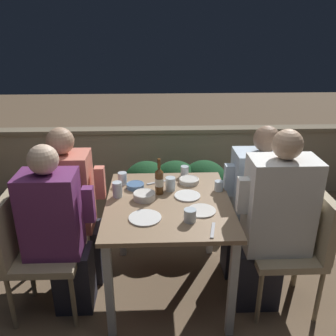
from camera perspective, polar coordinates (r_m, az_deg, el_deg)
ground_plane at (r=2.91m, az=0.06°, el=-18.61°), size 16.00×16.00×0.00m
parapet_wall at (r=4.16m, az=-0.85°, el=1.21°), size 9.00×0.18×0.80m
dining_table at (r=2.53m, az=0.07°, el=-7.32°), size 0.87×0.99×0.75m
planter_hedge at (r=3.46m, az=1.21°, el=-3.77°), size 1.01×0.47×0.69m
chair_left_near at (r=2.61m, az=-21.34°, el=-11.12°), size 0.47×0.46×0.88m
person_purple_stripe at (r=2.50m, az=-17.15°, el=-9.70°), size 0.47×0.26×1.23m
chair_left_far at (r=2.85m, az=-18.85°, el=-7.75°), size 0.47×0.46×0.88m
person_coral_top at (r=2.75m, az=-15.01°, el=-6.14°), size 0.47×0.26×1.25m
chair_right_near at (r=2.64m, az=20.30°, el=-10.51°), size 0.47×0.46×0.88m
person_white_polo at (r=2.51m, az=16.38°, el=-8.52°), size 0.50×0.26×1.31m
chair_right_far at (r=2.91m, az=17.55°, el=-6.87°), size 0.47×0.46×0.88m
person_blue_shirt at (r=2.81m, az=13.81°, el=-5.63°), size 0.50×0.26×1.24m
beer_bottle at (r=2.55m, az=-1.42°, el=-2.02°), size 0.06×0.06×0.27m
plate_0 at (r=2.37m, az=5.41°, el=-6.82°), size 0.19×0.19×0.01m
plate_1 at (r=2.28m, az=-3.70°, el=-7.97°), size 0.21×0.21×0.01m
plate_2 at (r=2.55m, az=3.13°, el=-4.46°), size 0.19×0.19×0.01m
bowl_0 at (r=2.50m, az=-3.82°, el=-4.41°), size 0.15×0.15×0.05m
bowl_1 at (r=2.75m, az=3.40°, el=-1.99°), size 0.15×0.15×0.04m
bowl_2 at (r=2.67m, az=-5.26°, el=-2.80°), size 0.13×0.13×0.04m
glass_cup_0 at (r=2.74m, az=-7.31°, el=-1.66°), size 0.07×0.07×0.09m
glass_cup_1 at (r=2.64m, az=8.15°, el=-2.84°), size 0.06×0.06×0.08m
glass_cup_2 at (r=2.55m, az=-8.14°, el=-3.43°), size 0.07×0.07×0.11m
glass_cup_3 at (r=2.86m, az=2.68°, el=-0.50°), size 0.07×0.07×0.08m
glass_cup_4 at (r=2.62m, az=0.38°, el=-2.58°), size 0.07×0.07×0.10m
glass_cup_5 at (r=2.23m, az=3.54°, el=-7.59°), size 0.08×0.08×0.08m
fork_0 at (r=2.17m, az=7.20°, el=-9.87°), size 0.06×0.17×0.01m
fork_1 at (r=2.75m, az=-1.73°, el=-2.31°), size 0.16×0.09×0.01m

